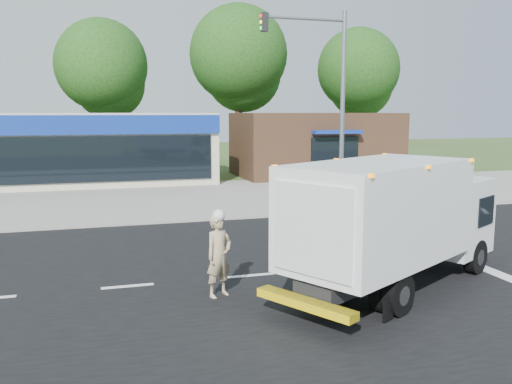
{
  "coord_description": "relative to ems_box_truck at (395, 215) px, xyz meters",
  "views": [
    {
      "loc": [
        -6.56,
        -12.53,
        4.04
      ],
      "look_at": [
        -2.08,
        2.69,
        1.7
      ],
      "focal_mm": 38.0,
      "sensor_mm": 36.0,
      "label": 1
    }
  ],
  "objects": [
    {
      "name": "ground",
      "position": [
        0.15,
        1.9,
        -1.73
      ],
      "size": [
        120.0,
        120.0,
        0.0
      ],
      "primitive_type": "plane",
      "color": "#385123",
      "rests_on": "ground"
    },
    {
      "name": "road_asphalt",
      "position": [
        0.15,
        1.9,
        -1.73
      ],
      "size": [
        60.0,
        14.0,
        0.02
      ],
      "primitive_type": "cube",
      "color": "black",
      "rests_on": "ground"
    },
    {
      "name": "sidewalk",
      "position": [
        0.15,
        10.1,
        -1.67
      ],
      "size": [
        60.0,
        2.4,
        0.12
      ],
      "primitive_type": "cube",
      "color": "gray",
      "rests_on": "ground"
    },
    {
      "name": "parking_apron",
      "position": [
        0.15,
        15.9,
        -1.72
      ],
      "size": [
        60.0,
        9.0,
        0.02
      ],
      "primitive_type": "cube",
      "color": "gray",
      "rests_on": "ground"
    },
    {
      "name": "lane_markings",
      "position": [
        1.5,
        0.55,
        -1.71
      ],
      "size": [
        55.2,
        7.0,
        0.01
      ],
      "color": "silver",
      "rests_on": "road_asphalt"
    },
    {
      "name": "ems_box_truck",
      "position": [
        0.0,
        0.0,
        0.0
      ],
      "size": [
        6.92,
        5.16,
        3.0
      ],
      "rotation": [
        0.0,
        0.0,
        0.52
      ],
      "color": "black",
      "rests_on": "ground"
    },
    {
      "name": "emergency_worker",
      "position": [
        -3.93,
        0.66,
        -0.77
      ],
      "size": [
        0.8,
        0.7,
        1.96
      ],
      "rotation": [
        0.0,
        0.0,
        0.48
      ],
      "color": "tan",
      "rests_on": "ground"
    },
    {
      "name": "retail_strip_mall",
      "position": [
        -8.85,
        21.83,
        0.28
      ],
      "size": [
        18.0,
        6.2,
        4.0
      ],
      "color": "#BDB49D",
      "rests_on": "ground"
    },
    {
      "name": "brown_storefront",
      "position": [
        7.15,
        21.88,
        0.27
      ],
      "size": [
        10.0,
        6.7,
        4.0
      ],
      "color": "#382316",
      "rests_on": "ground"
    },
    {
      "name": "traffic_signal_pole",
      "position": [
        2.51,
        9.5,
        3.19
      ],
      "size": [
        3.51,
        0.25,
        8.0
      ],
      "color": "gray",
      "rests_on": "ground"
    },
    {
      "name": "background_trees",
      "position": [
        -0.69,
        30.06,
        5.65
      ],
      "size": [
        36.77,
        7.39,
        12.1
      ],
      "color": "#332114",
      "rests_on": "ground"
    }
  ]
}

